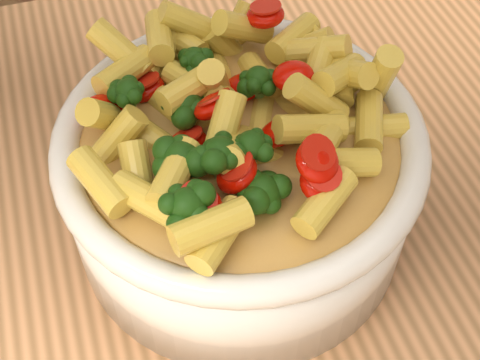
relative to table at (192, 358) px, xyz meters
name	(u,v)px	position (x,y,z in m)	size (l,w,h in m)	color
table	(192,358)	(0.00, 0.00, 0.00)	(1.20, 0.80, 0.90)	#BC7E50
serving_bowl	(240,179)	(0.06, 0.05, 0.16)	(0.26, 0.26, 0.11)	white
pasta_salad	(240,112)	(0.06, 0.05, 0.23)	(0.20, 0.20, 0.05)	#F1CC4C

